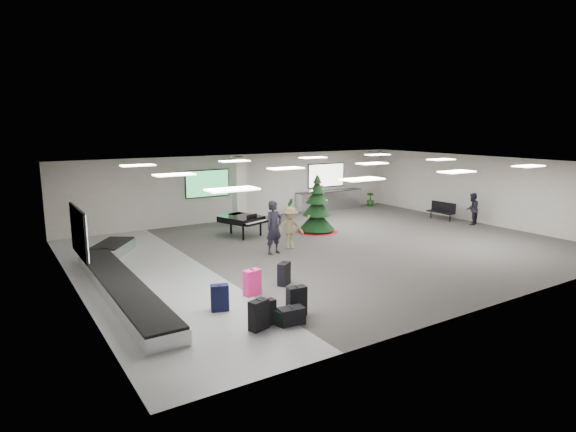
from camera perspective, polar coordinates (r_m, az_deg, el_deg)
ground at (r=18.45m, az=5.01°, el=-3.81°), size 18.00×18.00×0.00m
room_envelope at (r=18.31m, az=2.90°, el=3.54°), size 18.02×14.02×3.21m
baggage_carousel at (r=15.05m, az=-19.40°, el=-6.93°), size 2.28×9.71×0.43m
service_counter at (r=26.49m, az=4.89°, el=1.87°), size 4.05×0.65×1.08m
suitcase_0 at (r=11.23m, az=-3.50°, el=-11.63°), size 0.51×0.38×0.73m
suitcase_1 at (r=12.00m, az=1.03°, el=-10.04°), size 0.50×0.30×0.76m
pink_suitcase at (r=13.38m, az=-4.27°, el=-7.87°), size 0.50×0.33×0.74m
suitcase_3 at (r=14.18m, az=-0.47°, el=-6.86°), size 0.51×0.45×0.69m
navy_suitcase at (r=12.40m, az=-8.09°, el=-9.58°), size 0.50×0.39×0.70m
suitcase_5 at (r=11.49m, az=-2.53°, el=-11.35°), size 0.42×0.25×0.63m
green_duffel at (r=11.61m, az=-0.31°, el=-11.77°), size 0.60×0.39×0.38m
black_duffel at (r=11.57m, az=0.38°, el=-11.75°), size 0.65×0.41×0.43m
christmas_tree at (r=21.05m, az=3.46°, el=0.58°), size 1.87×1.87×2.66m
grand_piano at (r=20.31m, az=-5.46°, el=-0.41°), size 1.82×2.08×1.00m
bench at (r=24.93m, az=17.78°, el=0.70°), size 0.57×1.42×0.88m
traveler_a at (r=17.39m, az=-1.67°, el=-1.38°), size 0.79×0.60×1.95m
traveler_b at (r=18.18m, az=0.29°, el=-1.41°), size 1.14×0.82×1.59m
traveler_bench at (r=24.07m, az=20.98°, el=0.78°), size 0.90×0.81×1.51m
potted_plant_left at (r=24.68m, az=0.13°, el=1.01°), size 0.62×0.63×0.89m
potted_plant_right at (r=28.24m, az=9.75°, el=1.99°), size 0.62×0.62×0.79m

